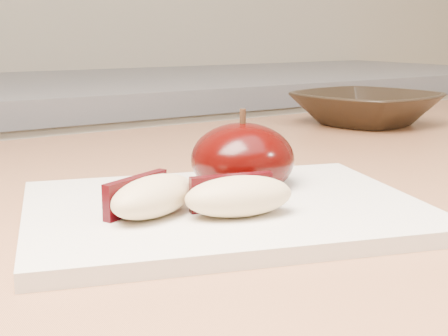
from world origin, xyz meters
TOP-DOWN VIEW (x-y plane):
  - back_cabinet at (0.00, 1.20)m, footprint 2.40×0.62m
  - cutting_board at (-0.03, 0.41)m, footprint 0.33×0.28m
  - apple_half at (0.01, 0.44)m, footprint 0.10×0.10m
  - apple_wedge_a at (-0.08, 0.41)m, footprint 0.08×0.06m
  - apple_wedge_b at (-0.04, 0.37)m, footprint 0.08×0.05m
  - bowl at (0.39, 0.67)m, footprint 0.22×0.22m

SIDE VIEW (x-z plane):
  - back_cabinet at x=0.00m, z-range 0.00..0.94m
  - cutting_board at x=-0.03m, z-range 0.90..0.91m
  - bowl at x=0.39m, z-range 0.90..0.95m
  - apple_wedge_a at x=-0.08m, z-range 0.91..0.94m
  - apple_wedge_b at x=-0.04m, z-range 0.91..0.94m
  - apple_half at x=0.01m, z-range 0.90..0.97m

